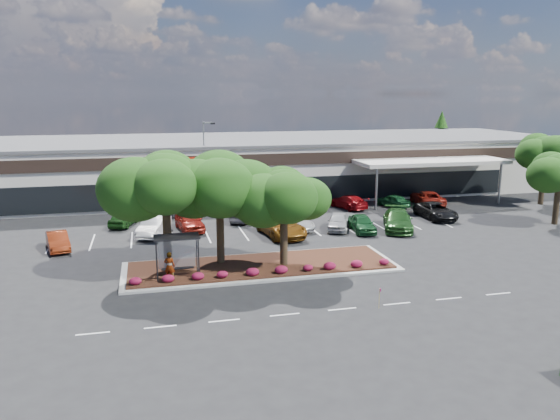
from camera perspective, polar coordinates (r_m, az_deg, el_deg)
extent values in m
plane|color=black|center=(33.34, 2.82, -7.89)|extent=(160.00, 160.00, 0.00)
cube|color=beige|center=(65.18, -5.76, 4.61)|extent=(80.00, 20.00, 6.00)
cube|color=#515154|center=(64.86, -5.82, 7.33)|extent=(80.40, 20.40, 0.30)
cube|color=black|center=(55.10, -4.30, 5.17)|extent=(80.00, 0.25, 1.20)
cube|color=black|center=(55.57, -4.25, 1.90)|extent=(60.00, 0.18, 2.60)
cube|color=red|center=(54.37, -10.55, 4.91)|extent=(6.00, 0.12, 1.00)
cube|color=beige|center=(59.55, 15.54, 4.89)|extent=(16.00, 5.00, 0.40)
cylinder|color=gray|center=(54.99, 10.04, 2.16)|extent=(0.24, 0.24, 4.20)
cylinder|color=gray|center=(61.95, 21.98, 2.57)|extent=(0.24, 0.24, 4.20)
cube|color=#A2A29D|center=(36.52, -2.01, -5.96)|extent=(18.00, 6.00, 0.15)
cube|color=#452216|center=(36.48, -2.02, -5.77)|extent=(17.20, 5.20, 0.12)
cube|color=silver|center=(28.52, -18.98, -12.10)|extent=(1.60, 0.12, 0.01)
cube|color=silver|center=(28.37, -12.40, -11.84)|extent=(1.60, 0.12, 0.01)
cube|color=silver|center=(28.58, -5.85, -11.42)|extent=(1.60, 0.12, 0.01)
cube|color=silver|center=(29.15, 0.50, -10.88)|extent=(1.60, 0.12, 0.01)
cube|color=silver|center=(30.04, 6.52, -10.24)|extent=(1.60, 0.12, 0.01)
cube|color=silver|center=(31.24, 12.11, -9.55)|extent=(1.60, 0.12, 0.01)
cube|color=silver|center=(32.71, 17.23, -8.83)|extent=(1.60, 0.12, 0.01)
cube|color=silver|center=(34.41, 21.85, -8.12)|extent=(1.60, 0.12, 0.01)
cube|color=silver|center=(45.57, -22.80, -3.35)|extent=(0.12, 5.00, 0.01)
cube|color=silver|center=(45.18, -19.04, -3.19)|extent=(0.12, 5.00, 0.01)
cube|color=silver|center=(44.98, -15.24, -3.01)|extent=(0.12, 5.00, 0.01)
cube|color=silver|center=(44.99, -11.41, -2.82)|extent=(0.12, 5.00, 0.01)
cube|color=silver|center=(45.19, -7.61, -2.61)|extent=(0.12, 5.00, 0.01)
cube|color=silver|center=(45.59, -3.86, -2.40)|extent=(0.12, 5.00, 0.01)
cube|color=silver|center=(46.19, -0.19, -2.19)|extent=(0.12, 5.00, 0.01)
cube|color=silver|center=(46.96, 3.37, -1.97)|extent=(0.12, 5.00, 0.01)
cube|color=silver|center=(47.92, 6.80, -1.75)|extent=(0.12, 5.00, 0.01)
cube|color=silver|center=(49.04, 10.09, -1.53)|extent=(0.12, 5.00, 0.01)
cube|color=silver|center=(50.31, 13.21, -1.32)|extent=(0.12, 5.00, 0.01)
cube|color=silver|center=(51.72, 16.18, -1.12)|extent=(0.12, 5.00, 0.01)
cylinder|color=black|center=(34.87, -12.80, -4.67)|extent=(0.08, 0.08, 2.50)
cylinder|color=black|center=(34.99, -8.69, -4.45)|extent=(0.08, 0.08, 2.50)
cylinder|color=black|center=(33.63, -12.74, -5.29)|extent=(0.08, 0.08, 2.50)
cylinder|color=black|center=(33.75, -8.49, -5.06)|extent=(0.08, 0.08, 2.50)
cube|color=black|center=(33.94, -10.76, -2.78)|extent=(2.75, 1.55, 0.10)
cube|color=silver|center=(34.87, -10.75, -4.36)|extent=(2.30, 0.03, 2.00)
cube|color=black|center=(34.76, -10.65, -6.01)|extent=(2.00, 0.35, 0.06)
cone|color=#163710|center=(85.90, 16.42, 6.98)|extent=(3.96, 3.96, 9.00)
imported|color=#594C47|center=(33.74, -11.46, -5.79)|extent=(0.77, 0.64, 1.81)
cube|color=#A2A29D|center=(57.03, -7.79, 0.65)|extent=(0.50, 0.50, 0.40)
cylinder|color=gray|center=(56.34, -7.91, 4.97)|extent=(0.14, 0.14, 8.26)
cube|color=gray|center=(55.97, -7.56, 9.02)|extent=(0.92, 0.37, 0.14)
cube|color=black|center=(55.95, -7.04, 8.96)|extent=(0.49, 0.37, 0.18)
cube|color=tan|center=(30.23, 10.33, -9.07)|extent=(0.03, 0.03, 1.13)
cube|color=#F941A0|center=(30.09, 10.45, -8.22)|extent=(0.02, 0.14, 0.18)
imported|color=maroon|center=(43.70, -22.20, -3.03)|extent=(2.33, 4.27, 1.33)
imported|color=white|center=(45.71, -13.03, -1.65)|extent=(3.12, 5.06, 1.57)
imported|color=maroon|center=(46.86, -9.44, -1.11)|extent=(2.53, 5.04, 1.65)
imported|color=brown|center=(44.39, 0.13, -1.69)|extent=(3.45, 6.20, 1.64)
imported|color=#BEBEBE|center=(46.62, 1.40, -1.22)|extent=(3.33, 5.16, 1.32)
imported|color=#164821|center=(46.28, 8.57, -1.38)|extent=(2.20, 4.40, 1.44)
imported|color=#B3B3B3|center=(46.70, 6.08, -1.20)|extent=(3.19, 4.51, 1.43)
imported|color=#214E1C|center=(47.51, 12.20, -1.04)|extent=(4.27, 6.14, 1.65)
imported|color=black|center=(52.61, 15.98, -0.09)|extent=(2.53, 5.30, 1.46)
imported|color=#174113|center=(49.62, -16.06, -0.85)|extent=(2.80, 4.36, 1.38)
imported|color=silver|center=(53.37, -11.09, 0.28)|extent=(3.64, 5.12, 1.38)
imported|color=slate|center=(49.70, -3.86, -0.28)|extent=(3.43, 4.87, 1.54)
imported|color=#B3B8C0|center=(53.12, -1.85, 0.42)|extent=(2.03, 4.21, 1.33)
imported|color=silver|center=(54.18, -2.23, 0.71)|extent=(3.14, 4.59, 1.43)
imported|color=maroon|center=(55.41, 1.44, 0.95)|extent=(2.98, 4.49, 1.40)
imported|color=maroon|center=(55.51, 7.15, 0.86)|extent=(3.19, 5.08, 1.37)
imported|color=#19572A|center=(57.00, 11.71, 0.98)|extent=(2.66, 4.18, 1.33)
imported|color=maroon|center=(58.66, 15.14, 1.21)|extent=(3.58, 5.88, 1.52)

